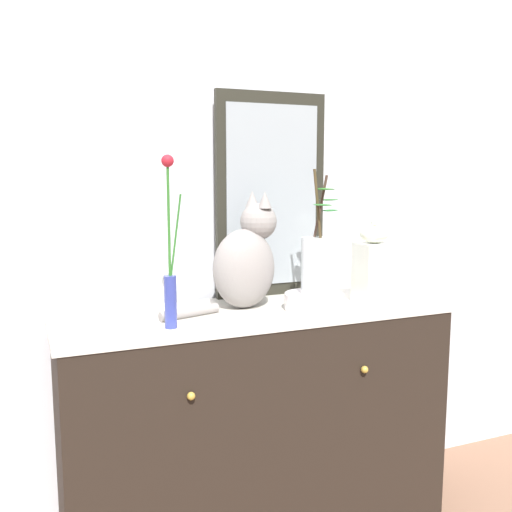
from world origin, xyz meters
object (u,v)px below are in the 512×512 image
(mirror_leaning, at_px, (271,196))
(vase_slim_green, at_px, (170,272))
(vase_glass_clear, at_px, (315,261))
(sideboard, at_px, (256,424))
(bowl_porcelain, at_px, (314,302))
(cat_sitting, at_px, (246,261))
(jar_lidded_porcelain, at_px, (373,266))

(mirror_leaning, xyz_separation_m, vase_slim_green, (-0.46, -0.32, -0.20))
(vase_glass_clear, bearing_deg, mirror_leaning, 97.29)
(sideboard, relative_size, vase_glass_clear, 3.23)
(vase_slim_green, bearing_deg, bowl_porcelain, 4.13)
(cat_sitting, bearing_deg, jar_lidded_porcelain, -14.77)
(sideboard, height_order, cat_sitting, cat_sitting)
(mirror_leaning, bearing_deg, vase_slim_green, -145.62)
(sideboard, bearing_deg, jar_lidded_porcelain, -10.67)
(sideboard, relative_size, bowl_porcelain, 6.71)
(mirror_leaning, height_order, jar_lidded_porcelain, mirror_leaning)
(bowl_porcelain, distance_m, vase_glass_clear, 0.14)
(cat_sitting, bearing_deg, mirror_leaning, 43.58)
(cat_sitting, bearing_deg, vase_glass_clear, -32.80)
(mirror_leaning, height_order, bowl_porcelain, mirror_leaning)
(vase_slim_green, bearing_deg, mirror_leaning, 34.38)
(vase_slim_green, xyz_separation_m, vase_glass_clear, (0.50, 0.04, -0.00))
(vase_slim_green, relative_size, vase_glass_clear, 1.23)
(sideboard, height_order, vase_slim_green, vase_slim_green)
(vase_slim_green, xyz_separation_m, jar_lidded_porcelain, (0.73, 0.05, -0.04))
(sideboard, height_order, vase_glass_clear, vase_glass_clear)
(vase_slim_green, relative_size, bowl_porcelain, 2.56)
(mirror_leaning, xyz_separation_m, jar_lidded_porcelain, (0.27, -0.27, -0.24))
(mirror_leaning, bearing_deg, cat_sitting, -136.42)
(cat_sitting, height_order, jar_lidded_porcelain, cat_sitting)
(vase_slim_green, bearing_deg, vase_glass_clear, 4.07)
(sideboard, bearing_deg, vase_slim_green, -158.75)
(cat_sitting, xyz_separation_m, vase_glass_clear, (0.20, -0.13, 0.00))
(cat_sitting, height_order, bowl_porcelain, cat_sitting)
(jar_lidded_porcelain, bearing_deg, mirror_leaning, 135.46)
(jar_lidded_porcelain, bearing_deg, cat_sitting, 165.23)
(mirror_leaning, height_order, vase_slim_green, mirror_leaning)
(sideboard, xyz_separation_m, vase_slim_green, (-0.32, -0.13, 0.58))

